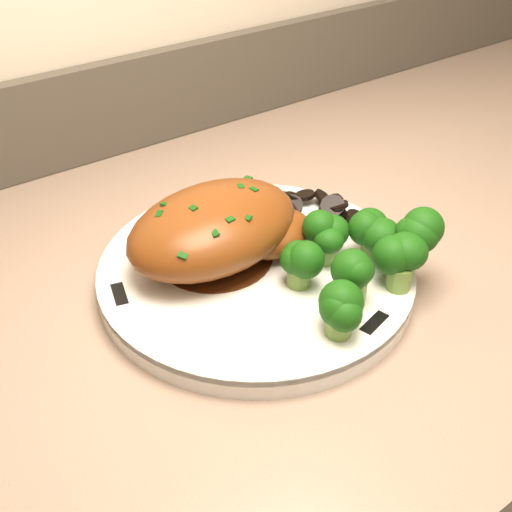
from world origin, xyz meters
TOP-DOWN VIEW (x-y plane):
  - counter at (-0.04, 1.67)m, footprint 1.86×0.64m
  - plate at (-0.40, 1.66)m, footprint 0.39×0.39m
  - rim_accent_0 at (-0.31, 1.75)m, footprint 0.03×0.03m
  - rim_accent_1 at (-0.53, 1.69)m, footprint 0.02×0.03m
  - rim_accent_2 at (-0.37, 1.53)m, footprint 0.03×0.02m
  - gravy_pool at (-0.43, 1.69)m, footprint 0.11×0.11m
  - chicken_breast at (-0.42, 1.69)m, footprint 0.19×0.14m
  - mushroom_pile at (-0.32, 1.69)m, footprint 0.11×0.08m
  - broccoli_florets at (-0.34, 1.58)m, footprint 0.15×0.12m

SIDE VIEW (x-z plane):
  - counter at x=-0.04m, z-range -0.06..0.87m
  - plate at x=-0.40m, z-range 0.80..0.82m
  - rim_accent_0 at x=-0.31m, z-range 0.82..0.83m
  - rim_accent_1 at x=-0.53m, z-range 0.82..0.83m
  - rim_accent_2 at x=-0.37m, z-range 0.82..0.83m
  - gravy_pool at x=-0.43m, z-range 0.82..0.83m
  - mushroom_pile at x=-0.32m, z-range 0.82..0.85m
  - broccoli_florets at x=-0.34m, z-range 0.83..0.88m
  - chicken_breast at x=-0.42m, z-range 0.82..0.89m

